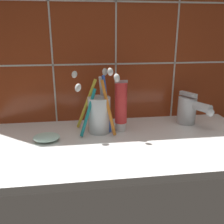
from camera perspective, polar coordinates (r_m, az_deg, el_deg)
name	(u,v)px	position (r cm, az deg, el deg)	size (l,w,h in cm)	color
sink_counter	(118,144)	(69.10, 1.40, -7.30)	(78.74, 36.87, 2.00)	white
tile_wall_backsplash	(109,43)	(81.01, -0.63, 15.55)	(88.74, 1.72, 54.08)	#933819
toothbrush_cup	(99,112)	(72.57, -2.98, -0.03)	(13.56, 10.57, 19.22)	silver
toothpaste_tube	(121,106)	(72.95, 2.06, 1.33)	(3.71, 3.53, 15.31)	white
sink_faucet	(189,109)	(83.00, 17.25, 0.60)	(7.93, 11.72, 10.14)	silver
soap_bar	(47,137)	(70.24, -14.74, -5.61)	(7.17, 5.33, 2.21)	silver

